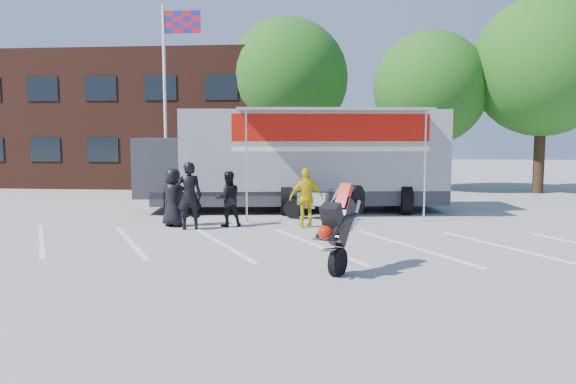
% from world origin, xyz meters
% --- Properties ---
extents(ground, '(100.00, 100.00, 0.00)m').
position_xyz_m(ground, '(0.00, 0.00, 0.00)').
color(ground, gray).
rests_on(ground, ground).
extents(parking_bay_lines, '(18.09, 13.33, 0.01)m').
position_xyz_m(parking_bay_lines, '(0.00, 1.00, 0.01)').
color(parking_bay_lines, white).
rests_on(parking_bay_lines, ground).
extents(office_building, '(18.00, 8.00, 7.00)m').
position_xyz_m(office_building, '(-10.00, 18.00, 3.50)').
color(office_building, '#472217').
rests_on(office_building, ground).
extents(flagpole, '(1.61, 0.12, 8.00)m').
position_xyz_m(flagpole, '(-6.24, 10.00, 5.05)').
color(flagpole, white).
rests_on(flagpole, ground).
extents(tree_left, '(6.12, 6.12, 8.64)m').
position_xyz_m(tree_left, '(-2.00, 16.00, 5.57)').
color(tree_left, '#382314').
rests_on(tree_left, ground).
extents(tree_mid, '(5.44, 5.44, 7.68)m').
position_xyz_m(tree_mid, '(5.00, 15.00, 4.94)').
color(tree_mid, '#382314').
rests_on(tree_mid, ground).
extents(tree_right, '(6.46, 6.46, 9.12)m').
position_xyz_m(tree_right, '(10.00, 14.50, 5.88)').
color(tree_right, '#382314').
rests_on(tree_right, ground).
extents(transporter_truck, '(11.96, 6.93, 3.61)m').
position_xyz_m(transporter_truck, '(-0.71, 7.34, 0.00)').
color(transporter_truck, gray).
rests_on(transporter_truck, ground).
extents(parked_motorcycle, '(2.30, 1.43, 1.14)m').
position_xyz_m(parked_motorcycle, '(-0.05, 5.13, 0.00)').
color(parked_motorcycle, '#B2B2B7').
rests_on(parked_motorcycle, ground).
extents(stunt_bike_rider, '(1.45, 1.83, 1.95)m').
position_xyz_m(stunt_bike_rider, '(1.06, -1.42, 0.00)').
color(stunt_bike_rider, black).
rests_on(stunt_bike_rider, ground).
extents(spectator_leather_a, '(0.98, 0.79, 1.75)m').
position_xyz_m(spectator_leather_a, '(-4.20, 3.46, 0.88)').
color(spectator_leather_a, black).
rests_on(spectator_leather_a, ground).
extents(spectator_leather_b, '(0.77, 0.56, 1.98)m').
position_xyz_m(spectator_leather_b, '(-3.56, 2.96, 0.99)').
color(spectator_leather_b, black).
rests_on(spectator_leather_b, ground).
extents(spectator_leather_c, '(0.99, 0.90, 1.66)m').
position_xyz_m(spectator_leather_c, '(-2.58, 3.68, 0.83)').
color(spectator_leather_c, black).
rests_on(spectator_leather_c, ground).
extents(spectator_hivis, '(1.12, 0.77, 1.77)m').
position_xyz_m(spectator_hivis, '(-0.21, 3.69, 0.88)').
color(spectator_hivis, yellow).
rests_on(spectator_hivis, ground).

